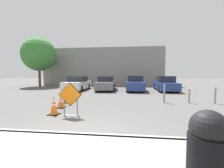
% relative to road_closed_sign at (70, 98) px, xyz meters
% --- Properties ---
extents(ground_plane, '(96.00, 96.00, 0.00)m').
position_rel_road_closed_sign_xyz_m(ground_plane, '(0.93, 7.95, -0.75)').
color(ground_plane, '#565451').
extents(sidewalk_strip, '(29.42, 2.37, 0.14)m').
position_rel_road_closed_sign_xyz_m(sidewalk_strip, '(0.93, -3.23, -0.68)').
color(sidewalk_strip, '#999993').
rests_on(sidewalk_strip, ground_plane).
extents(curb_lip, '(29.42, 0.20, 0.14)m').
position_rel_road_closed_sign_xyz_m(curb_lip, '(0.93, -2.05, -0.68)').
color(curb_lip, '#999993').
rests_on(curb_lip, ground_plane).
extents(road_closed_sign, '(0.99, 0.20, 1.38)m').
position_rel_road_closed_sign_xyz_m(road_closed_sign, '(0.00, 0.00, 0.00)').
color(road_closed_sign, black).
rests_on(road_closed_sign, ground_plane).
extents(traffic_cone_nearest, '(0.43, 0.43, 0.82)m').
position_rel_road_closed_sign_xyz_m(traffic_cone_nearest, '(-0.78, 0.13, -0.35)').
color(traffic_cone_nearest, black).
rests_on(traffic_cone_nearest, ground_plane).
extents(traffic_cone_second, '(0.44, 0.44, 0.67)m').
position_rel_road_closed_sign_xyz_m(traffic_cone_second, '(-1.08, 1.39, -0.43)').
color(traffic_cone_second, black).
rests_on(traffic_cone_second, ground_plane).
extents(traffic_cone_third, '(0.42, 0.42, 0.76)m').
position_rel_road_closed_sign_xyz_m(traffic_cone_third, '(-1.30, 2.69, -0.38)').
color(traffic_cone_third, black).
rests_on(traffic_cone_third, ground_plane).
extents(parked_car_nearest, '(1.94, 4.60, 1.48)m').
position_rel_road_closed_sign_xyz_m(parked_car_nearest, '(-3.15, 9.73, -0.07)').
color(parked_car_nearest, white).
rests_on(parked_car_nearest, ground_plane).
extents(parked_car_second, '(2.00, 4.67, 1.49)m').
position_rel_road_closed_sign_xyz_m(parked_car_second, '(-0.07, 9.94, -0.05)').
color(parked_car_second, slate).
rests_on(parked_car_second, ground_plane).
extents(parked_car_third, '(1.84, 4.62, 1.56)m').
position_rel_road_closed_sign_xyz_m(parked_car_third, '(3.00, 9.91, -0.03)').
color(parked_car_third, navy).
rests_on(parked_car_third, ground_plane).
extents(parked_car_fourth, '(1.91, 4.57, 1.52)m').
position_rel_road_closed_sign_xyz_m(parked_car_fourth, '(6.08, 10.08, -0.05)').
color(parked_car_fourth, navy).
rests_on(parked_car_fourth, ground_plane).
extents(trash_bin, '(0.51, 0.51, 1.12)m').
position_rel_road_closed_sign_xyz_m(trash_bin, '(3.43, -3.77, -0.05)').
color(trash_bin, black).
rests_on(trash_bin, sidewalk_strip).
extents(bollard_nearest, '(0.12, 0.12, 1.10)m').
position_rel_road_closed_sign_xyz_m(bollard_nearest, '(4.49, 3.45, -0.17)').
color(bollard_nearest, gray).
rests_on(bollard_nearest, ground_plane).
extents(bollard_second, '(0.12, 0.12, 0.88)m').
position_rel_road_closed_sign_xyz_m(bollard_second, '(5.93, 3.45, -0.29)').
color(bollard_second, gray).
rests_on(bollard_second, ground_plane).
extents(bollard_third, '(0.12, 0.12, 1.00)m').
position_rel_road_closed_sign_xyz_m(bollard_third, '(7.36, 3.45, -0.22)').
color(bollard_third, gray).
rests_on(bollard_third, ground_plane).
extents(building_facade_backdrop, '(18.51, 5.00, 5.69)m').
position_rel_road_closed_sign_xyz_m(building_facade_backdrop, '(-1.80, 18.81, 2.09)').
color(building_facade_backdrop, gray).
rests_on(building_facade_backdrop, ground_plane).
extents(street_tree_behind_lot, '(4.55, 4.55, 6.69)m').
position_rel_road_closed_sign_xyz_m(street_tree_behind_lot, '(-9.98, 13.65, 3.65)').
color(street_tree_behind_lot, '#513823').
rests_on(street_tree_behind_lot, ground_plane).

